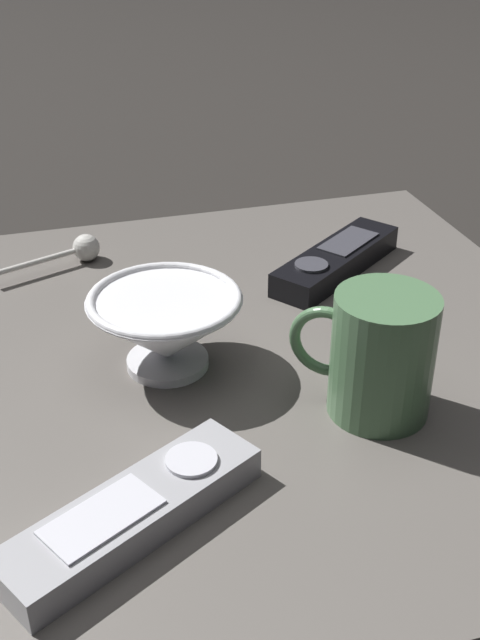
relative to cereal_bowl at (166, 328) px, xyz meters
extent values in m
plane|color=black|center=(0.09, 0.00, -0.08)|extent=(6.00, 6.00, 0.00)
cube|color=#5B5651|center=(0.09, 0.00, -0.06)|extent=(0.58, 0.64, 0.04)
cylinder|color=silver|center=(0.00, 0.00, -0.03)|extent=(0.07, 0.07, 0.01)
cone|color=silver|center=(0.00, 0.00, 0.00)|extent=(0.13, 0.13, 0.06)
torus|color=silver|center=(0.00, 0.00, 0.03)|extent=(0.13, 0.13, 0.01)
cylinder|color=#4C724C|center=(0.15, -0.11, 0.01)|extent=(0.08, 0.08, 0.10)
torus|color=#4C724C|center=(0.11, -0.08, 0.01)|extent=(0.05, 0.05, 0.06)
cylinder|color=silver|center=(-0.10, 0.21, -0.02)|extent=(0.09, 0.04, 0.01)
sphere|color=silver|center=(-0.04, 0.23, -0.02)|extent=(0.03, 0.03, 0.03)
cube|color=black|center=(0.21, 0.13, -0.03)|extent=(0.17, 0.15, 0.03)
cylinder|color=#3A3A42|center=(0.17, 0.10, -0.01)|extent=(0.03, 0.03, 0.00)
cube|color=#3A3A42|center=(0.22, 0.14, -0.01)|extent=(0.08, 0.07, 0.00)
cube|color=#9E9EA3|center=(-0.06, -0.18, -0.03)|extent=(0.19, 0.14, 0.02)
cylinder|color=silver|center=(-0.01, -0.15, -0.01)|extent=(0.04, 0.04, 0.00)
cube|color=silver|center=(-0.08, -0.19, -0.01)|extent=(0.08, 0.07, 0.00)
camera|label=1|loc=(-0.10, -0.56, 0.34)|focal=44.58mm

